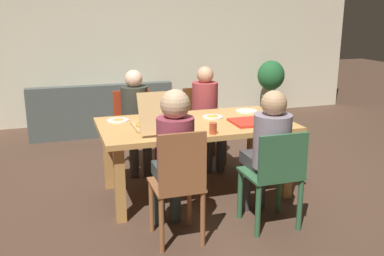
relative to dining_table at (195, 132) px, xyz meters
The scene contains 21 objects.
ground_plane 0.64m from the dining_table, ahead, with size 20.00×20.00×0.00m, color #4F3729.
back_wall 3.35m from the dining_table, 90.00° to the left, with size 7.91×0.12×2.90m, color beige.
dining_table is the anchor object (origin of this frame).
chair_0 1.06m from the dining_table, 114.12° to the left, with size 0.45×0.39×0.89m.
person_0 0.93m from the dining_table, 117.73° to the left, with size 0.30×0.47×1.15m.
chair_1 1.02m from the dining_table, 115.25° to the right, with size 0.38×0.41×0.94m.
person_1 0.89m from the dining_table, 119.22° to the right, with size 0.29×0.48×1.23m.
chair_2 1.00m from the dining_table, 66.52° to the right, with size 0.45×0.42×0.86m.
person_2 0.86m from the dining_table, 62.77° to the right, with size 0.31×0.52×1.17m.
chair_3 1.01m from the dining_table, 66.59° to the left, with size 0.44×0.42×0.89m.
person_3 0.85m from the dining_table, 62.47° to the left, with size 0.30×0.54×1.17m.
pizza_box_0 0.54m from the dining_table, 20.75° to the right, with size 0.34×0.34×0.02m.
pizza_box_1 0.46m from the dining_table, 167.13° to the right, with size 0.38×0.54×0.37m.
plate_0 0.77m from the dining_table, 157.57° to the left, with size 0.22×0.22×0.03m.
plate_1 0.29m from the dining_table, 31.25° to the left, with size 0.21×0.21×0.03m.
plate_2 0.74m from the dining_table, 22.49° to the left, with size 0.23×0.23×0.01m.
drinking_glass_0 0.25m from the dining_table, 108.36° to the left, with size 0.08×0.08×0.10m, color #BA4D28.
drinking_glass_1 0.79m from the dining_table, ahead, with size 0.07×0.07×0.14m, color #BA4E27.
drinking_glass_2 0.45m from the dining_table, 86.77° to the right, with size 0.07×0.07×0.10m, color #BE482A.
couch 2.74m from the dining_table, 103.78° to the left, with size 2.05×0.84×0.76m.
potted_plant 3.64m from the dining_table, 50.61° to the left, with size 0.46×0.46×0.96m.
Camera 1 is at (-1.29, -3.90, 1.79)m, focal length 40.70 mm.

